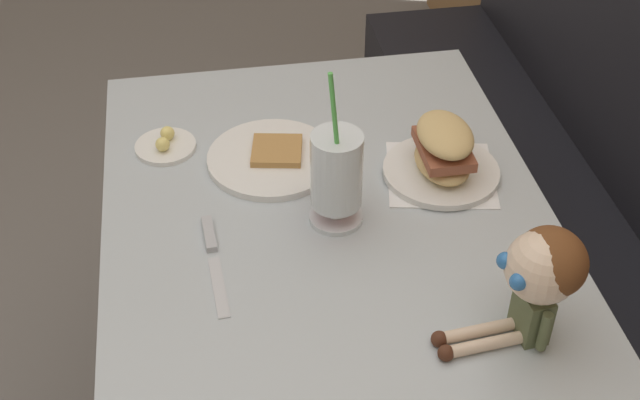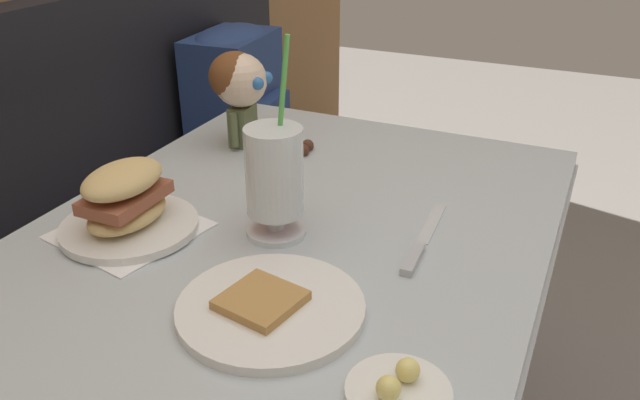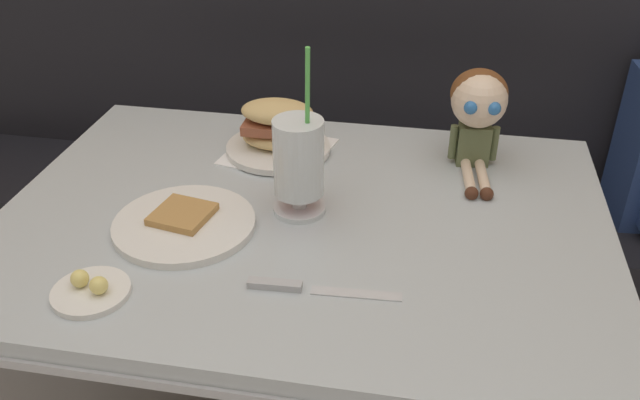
# 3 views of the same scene
# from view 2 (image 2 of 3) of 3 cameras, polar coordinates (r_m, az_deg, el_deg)

# --- Properties ---
(booth_bench) EXTENTS (2.60, 0.48, 1.00)m
(booth_bench) POSITION_cam_2_polar(r_m,az_deg,el_deg) (1.62, -23.25, -10.78)
(booth_bench) COLOR black
(booth_bench) RESTS_ON ground
(diner_table) EXTENTS (1.11, 0.81, 0.74)m
(diner_table) POSITION_cam_2_polar(r_m,az_deg,el_deg) (1.16, -2.87, -11.36)
(diner_table) COLOR #B2BCC1
(diner_table) RESTS_ON ground
(toast_plate) EXTENTS (0.25, 0.25, 0.03)m
(toast_plate) POSITION_cam_2_polar(r_m,az_deg,el_deg) (0.87, -4.45, -9.36)
(toast_plate) COLOR white
(toast_plate) RESTS_ON diner_table
(milkshake_glass) EXTENTS (0.10, 0.10, 0.32)m
(milkshake_glass) POSITION_cam_2_polar(r_m,az_deg,el_deg) (1.00, -4.01, 2.00)
(milkshake_glass) COLOR silver
(milkshake_glass) RESTS_ON diner_table
(sandwich_plate) EXTENTS (0.24, 0.24, 0.12)m
(sandwich_plate) POSITION_cam_2_polar(r_m,az_deg,el_deg) (1.07, -16.64, -0.52)
(sandwich_plate) COLOR white
(sandwich_plate) RESTS_ON diner_table
(butter_saucer) EXTENTS (0.12, 0.12, 0.04)m
(butter_saucer) POSITION_cam_2_polar(r_m,az_deg,el_deg) (0.75, 6.89, -16.18)
(butter_saucer) COLOR white
(butter_saucer) RESTS_ON diner_table
(butter_knife) EXTENTS (0.24, 0.03, 0.01)m
(butter_knife) POSITION_cam_2_polar(r_m,az_deg,el_deg) (1.01, 8.70, -4.14)
(butter_knife) COLOR silver
(butter_knife) RESTS_ON diner_table
(seated_doll) EXTENTS (0.12, 0.22, 0.20)m
(seated_doll) POSITION_cam_2_polar(r_m,az_deg,el_deg) (1.35, -6.99, 9.96)
(seated_doll) COLOR #5B6642
(seated_doll) RESTS_ON diner_table
(backpack) EXTENTS (0.31, 0.26, 0.41)m
(backpack) POSITION_cam_2_polar(r_m,az_deg,el_deg) (2.03, -7.38, 9.50)
(backpack) COLOR navy
(backpack) RESTS_ON booth_bench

